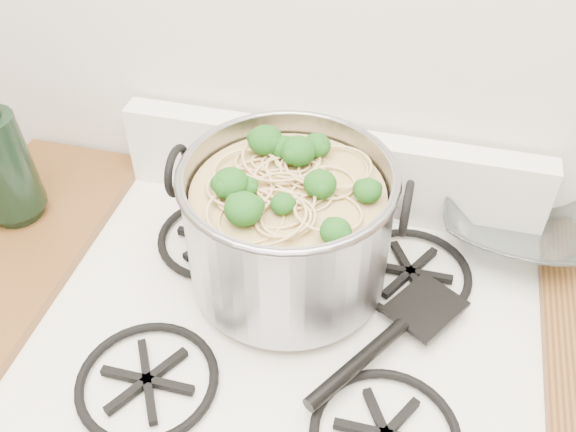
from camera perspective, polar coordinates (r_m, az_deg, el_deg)
The scene contains 4 objects.
counter_left at distance 1.53m, azimuth -19.43°, elevation -15.69°, with size 0.25×0.65×0.92m.
stock_pot at distance 0.98m, azimuth 0.00°, elevation -0.94°, with size 0.35×0.32×0.22m.
spatula at distance 1.02m, azimuth 12.17°, elevation -7.67°, with size 0.29×0.31×0.02m, color black, non-canonical shape.
glass_bowl at distance 1.17m, azimuth 19.33°, elevation -1.00°, with size 0.10×0.10×0.02m, color white.
Camera 1 is at (0.15, 0.67, 1.70)m, focal length 40.00 mm.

